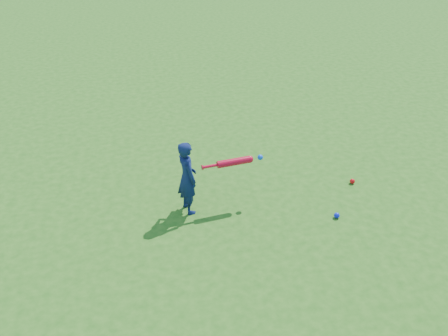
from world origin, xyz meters
The scene contains 5 objects.
ground centered at (0.00, 0.00, 0.00)m, with size 80.00×80.00×0.00m, color #255E16.
child centered at (-0.14, -0.04, 0.50)m, with size 0.37×0.24×1.01m, color #0F1B4A.
ground_ball_red centered at (2.25, 0.26, 0.04)m, with size 0.07×0.07×0.07m, color red.
ground_ball_blue centered at (1.74, -0.51, 0.04)m, with size 0.07×0.07×0.07m, color #0D1CE6.
bat_swing centered at (0.51, 0.03, 0.64)m, with size 0.83×0.22×0.10m.
Camera 1 is at (-0.51, -5.48, 3.83)m, focal length 40.00 mm.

